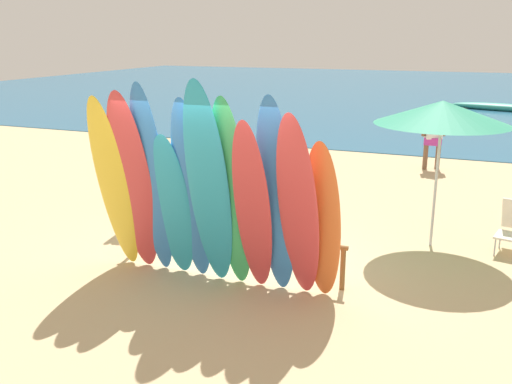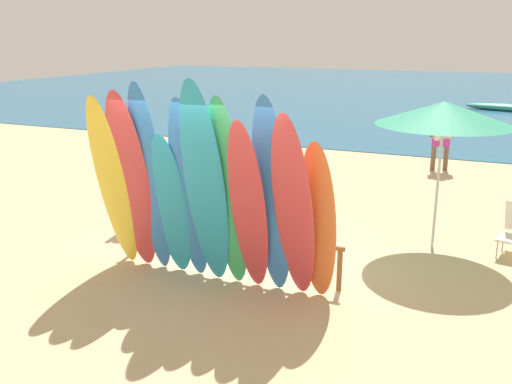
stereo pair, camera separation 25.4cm
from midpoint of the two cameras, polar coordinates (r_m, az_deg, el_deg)
The scene contains 18 objects.
ground at distance 21.28m, azimuth 12.58°, elevation 6.42°, with size 60.00×60.00×0.00m, color tan.
ocean_water at distance 36.27m, azimuth 16.52°, elevation 9.87°, with size 60.00×40.00×0.02m, color #235B7F.
surfboard_rack at distance 8.01m, azimuth -3.69°, elevation -4.73°, with size 3.44×0.07×0.63m.
surfboard_yellow_0 at distance 8.07m, azimuth -15.19°, elevation 0.68°, with size 0.53×0.08×2.62m, color yellow.
surfboard_red_1 at distance 7.88m, azimuth -13.33°, elevation 0.76°, with size 0.57×0.07×2.70m, color #D13D42.
surfboard_blue_2 at distance 7.75m, azimuth -11.48°, elevation 1.02°, with size 0.46×0.07×2.79m, color #337AD1.
surfboard_teal_3 at distance 7.74m, azimuth -9.39°, elevation -1.46°, with size 0.56×0.07×2.11m, color #289EC6.
surfboard_blue_4 at distance 7.49m, azimuth -7.56°, elevation -0.00°, with size 0.49×0.08×2.60m, color #337AD1.
surfboard_teal_5 at distance 7.19m, azimuth -5.87°, elevation 0.45°, with size 0.57×0.08×2.89m, color #289EC6.
surfboard_green_6 at distance 7.17m, azimuth -3.51°, elevation -0.39°, with size 0.50×0.07×2.66m, color #38B266.
surfboard_red_7 at distance 7.03m, azimuth -1.38°, elevation -1.76°, with size 0.48×0.06×2.45m, color #D13D42.
surfboard_blue_8 at distance 6.98m, azimuth 1.01°, elevation -0.70°, with size 0.50×0.07×2.69m, color #337AD1.
surfboard_red_9 at distance 6.83m, azimuth 3.27°, elevation -1.82°, with size 0.52×0.07×2.56m, color #D13D42.
surfboard_orange_10 at distance 6.97m, azimuth 5.75°, elevation -3.08°, with size 0.48×0.08×2.14m, color orange.
beachgoer_photographing at distance 14.75m, azimuth 17.20°, elevation 5.78°, with size 0.56×0.36×1.62m.
beachgoer_strolling at distance 10.19m, azimuth -12.06°, elevation 2.36°, with size 0.45×0.54×1.74m.
beach_umbrella at distance 9.01m, azimuth 17.71°, elevation 7.73°, with size 2.06×2.06×2.34m.
distant_boat at distance 27.71m, azimuth 23.56°, elevation 7.92°, with size 4.51×1.76×0.36m.
Camera 1 is at (3.10, -6.83, 3.30)m, focal length 39.19 mm.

